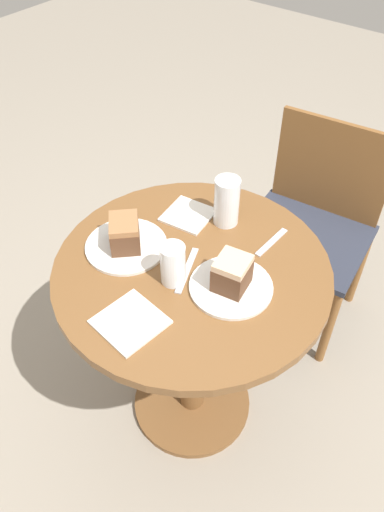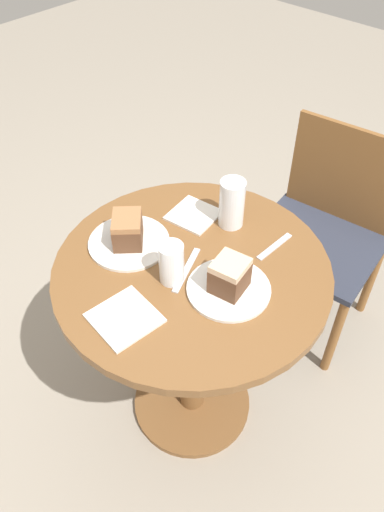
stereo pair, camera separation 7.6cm
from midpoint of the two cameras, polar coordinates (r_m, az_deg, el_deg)
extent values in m
plane|color=gray|center=(2.01, 1.13, -16.43)|extent=(8.00, 8.00, 0.00)
cylinder|color=brown|center=(2.00, 1.13, -16.26)|extent=(0.44, 0.44, 0.03)
cylinder|color=brown|center=(1.69, 1.30, -10.25)|extent=(0.09, 0.09, 0.71)
cylinder|color=brown|center=(1.41, 1.54, -1.63)|extent=(0.79, 0.79, 0.03)
cylinder|color=brown|center=(2.10, 6.30, -3.58)|extent=(0.04, 0.04, 0.42)
cylinder|color=brown|center=(2.01, 17.03, -8.83)|extent=(0.04, 0.04, 0.42)
cylinder|color=brown|center=(2.34, 11.08, 2.09)|extent=(0.04, 0.04, 0.42)
cylinder|color=brown|center=(2.27, 20.74, -2.34)|extent=(0.04, 0.04, 0.42)
cube|color=#2D3342|center=(2.01, 14.86, 1.28)|extent=(0.52, 0.47, 0.03)
cube|color=brown|center=(2.04, 18.33, 8.77)|extent=(0.45, 0.07, 0.40)
cylinder|color=silver|center=(1.34, 5.88, -3.77)|extent=(0.23, 0.23, 0.01)
cylinder|color=silver|center=(1.47, -5.74, 1.53)|extent=(0.24, 0.24, 0.01)
cube|color=brown|center=(1.31, 6.01, -2.52)|extent=(0.10, 0.10, 0.08)
cube|color=beige|center=(1.27, 6.17, -1.07)|extent=(0.10, 0.10, 0.02)
cube|color=brown|center=(1.44, -5.86, 2.71)|extent=(0.13, 0.13, 0.07)
cube|color=#9E6B42|center=(1.41, -5.99, 4.07)|extent=(0.13, 0.13, 0.02)
cylinder|color=beige|center=(1.50, 5.98, 5.30)|extent=(0.07, 0.07, 0.11)
cylinder|color=white|center=(1.49, 6.04, 5.97)|extent=(0.08, 0.08, 0.15)
cylinder|color=silver|center=(1.33, -0.71, -1.53)|extent=(0.06, 0.06, 0.08)
cylinder|color=white|center=(1.32, -0.72, -0.86)|extent=(0.07, 0.07, 0.12)
cube|color=silver|center=(1.28, -5.97, -7.14)|extent=(0.17, 0.17, 0.01)
cube|color=silver|center=(1.39, 0.79, -1.53)|extent=(0.08, 0.17, 0.00)
cube|color=silver|center=(1.48, 10.87, 1.03)|extent=(0.02, 0.15, 0.00)
cube|color=silver|center=(1.55, 1.60, 4.68)|extent=(0.15, 0.15, 0.01)
camera|label=1|loc=(0.04, -88.41, 1.57)|focal=35.00mm
camera|label=2|loc=(0.04, 91.59, -1.57)|focal=35.00mm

